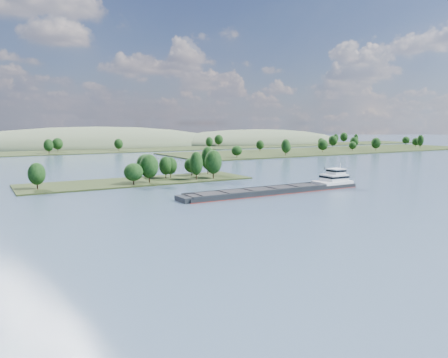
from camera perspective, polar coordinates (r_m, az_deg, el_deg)
ground at (r=140.41m, az=-3.06°, el=-3.25°), size 1800.00×1800.00×0.00m
tree_island at (r=196.39m, az=-9.08°, el=0.88°), size 100.00×30.53×14.94m
right_bank at (r=422.85m, az=14.15°, el=3.72°), size 320.00×90.00×15.08m
back_shoreline at (r=409.91m, az=-19.96°, el=3.37°), size 900.00×60.00×14.84m
hill_east at (r=573.14m, az=4.24°, el=4.71°), size 260.00×140.00×36.00m
hill_west at (r=518.40m, az=-16.39°, el=4.16°), size 320.00×160.00×44.00m
cargo_barge at (r=165.87m, az=7.98°, el=-1.23°), size 75.94×9.61×10.26m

